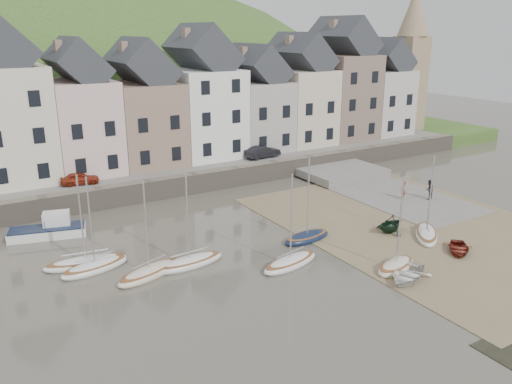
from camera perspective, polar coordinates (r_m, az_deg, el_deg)
ground at (r=34.42m, az=5.24°, el=-7.36°), size 160.00×160.00×0.00m
quay_land at (r=61.51m, az=-12.72°, el=4.26°), size 90.00×30.00×1.50m
quay_street at (r=50.84m, az=-8.53°, el=2.67°), size 70.00×7.00×0.10m
seawall at (r=47.92m, az=-6.85°, el=1.01°), size 70.00×1.20×1.80m
beach at (r=41.46m, az=17.61°, el=-3.67°), size 18.00×26.00×0.06m
slipway at (r=49.35m, az=13.81°, el=0.08°), size 8.00×18.00×0.12m
hillside at (r=91.97m, az=-20.63°, el=-4.27°), size 134.40×84.00×84.00m
townhouse_terrace at (r=53.56m, az=-8.55°, el=9.73°), size 61.05×8.00×13.93m
church_spire at (r=72.47m, az=16.69°, el=14.18°), size 4.00×4.00×18.00m
sailboat_0 at (r=34.93m, az=-18.23°, el=-7.38°), size 5.36×2.25×6.32m
sailboat_1 at (r=34.16m, az=-17.30°, el=-7.86°), size 4.65×2.36×6.32m
sailboat_2 at (r=32.63m, az=-11.67°, el=-8.63°), size 4.89×2.99×6.32m
sailboat_3 at (r=33.51m, az=-7.34°, el=-7.66°), size 4.81×1.83×6.32m
sailboat_4 at (r=33.31m, az=3.79°, el=-7.71°), size 4.74×2.40×6.32m
sailboat_5 at (r=37.23m, az=5.62°, el=-4.94°), size 4.08×1.90×6.32m
sailboat_6 at (r=39.57m, az=18.23°, el=-4.39°), size 4.23×4.26×6.32m
sailboat_7 at (r=33.91m, az=15.16°, el=-7.84°), size 3.84×2.41×6.32m
motorboat_2 at (r=40.51m, az=-21.78°, el=-3.79°), size 5.55×3.02×1.70m
rowboat_white at (r=32.65m, az=16.30°, el=-8.70°), size 4.05×3.54×0.70m
rowboat_green at (r=39.51m, az=14.60°, el=-3.37°), size 2.72×2.41×1.33m
rowboat_red at (r=37.53m, az=21.38°, el=-5.81°), size 3.41×3.36×0.58m
person_red at (r=47.28m, az=15.89°, el=0.22°), size 0.68×0.66×1.58m
person_dark at (r=47.75m, az=18.52°, el=0.26°), size 1.04×0.95×1.75m
car_left at (r=47.03m, az=-18.83°, el=1.42°), size 3.34×1.80×1.08m
car_right at (r=53.83m, az=0.73°, el=4.46°), size 4.02×1.71×1.29m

